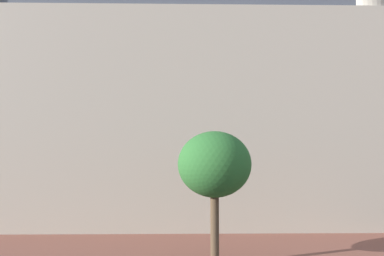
# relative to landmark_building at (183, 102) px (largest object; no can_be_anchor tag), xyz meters

# --- Properties ---
(landmark_building) EXTENTS (28.03, 15.55, 35.75)m
(landmark_building) POSITION_rel_landmark_building_xyz_m (0.00, 0.00, 0.00)
(landmark_building) COLOR #B2A893
(landmark_building) RESTS_ON ground_plane
(tree_curb_far) EXTENTS (3.16, 3.16, 5.69)m
(tree_curb_far) POSITION_rel_landmark_building_xyz_m (1.40, -14.30, -4.73)
(tree_curb_far) COLOR brown
(tree_curb_far) RESTS_ON ground_plane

